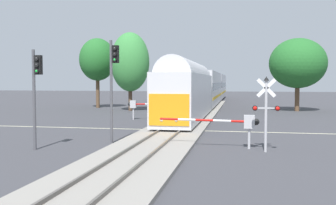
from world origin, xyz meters
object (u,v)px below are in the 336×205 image
Objects in this scene: crossing_gate_near at (239,123)px; oak_far_right at (298,63)px; commuter_train at (207,87)px; crossing_gate_far at (141,105)px; pine_left_background at (97,60)px; traffic_signal_near_left at (36,83)px; crossing_signal_mast at (266,106)px; oak_behind_train at (130,62)px; traffic_signal_median at (113,75)px.

oak_far_right is at bearing 75.95° from crossing_gate_near.
commuter_train is 13.38m from oak_far_right.
crossing_gate_far is at bearing -139.54° from oak_far_right.
pine_left_background is (-25.88, 1.20, 0.78)m from oak_far_right.
traffic_signal_near_left is at bearing -120.10° from oak_far_right.
crossing_gate_near is at bearing -56.31° from pine_left_background.
crossing_gate_near is 1.83m from crossing_signal_mast.
commuter_train is 13.05m from oak_behind_train.
oak_behind_train is (-2.76, 26.58, 2.42)m from traffic_signal_near_left.
oak_far_right is at bearing 62.64° from traffic_signal_median.
traffic_signal_median is 0.62× the size of oak_behind_train.
oak_behind_train reaches higher than pine_left_background.
oak_behind_train is (-4.13, 10.39, 4.53)m from crossing_gate_far.
crossing_gate_near is 27.92m from oak_behind_train.
traffic_signal_near_left reaches higher than crossing_signal_mast.
traffic_signal_median is at bearing 172.20° from crossing_signal_mast.
crossing_signal_mast is 0.65× the size of traffic_signal_median.
crossing_gate_near is 1.40× the size of crossing_signal_mast.
crossing_gate_near is 0.57× the size of pine_left_background.
crossing_signal_mast is 0.73× the size of traffic_signal_near_left.
oak_behind_train reaches higher than crossing_gate_far.
commuter_train is 10.51× the size of traffic_signal_median.
oak_far_right is 20.23m from oak_behind_train.
traffic_signal_near_left is 0.60× the size of oak_far_right.
pine_left_background is (-11.91, 28.18, 2.56)m from traffic_signal_median.
commuter_train is 11.92× the size of traffic_signal_near_left.
traffic_signal_near_left is (-1.37, -16.19, 2.11)m from crossing_gate_far.
traffic_signal_median reaches higher than crossing_gate_far.
oak_far_right is at bearing -28.46° from commuter_train.
crossing_gate_far is 16.38m from traffic_signal_near_left.
commuter_train is 11.62× the size of crossing_gate_near.
pine_left_background is (-14.41, -5.01, 3.79)m from commuter_train.
oak_far_right reaches higher than crossing_gate_near.
commuter_train reaches higher than crossing_gate_far.
crossing_gate_far is at bearing -68.35° from oak_behind_train.
pine_left_background reaches higher than commuter_train.
traffic_signal_near_left is 0.55× the size of pine_left_background.
traffic_signal_near_left is at bearing -172.35° from crossing_signal_mast.
oak_far_right reaches higher than crossing_signal_mast.
commuter_train is at bearing 99.85° from crossing_signal_mast.
traffic_signal_median is 0.63× the size of pine_left_background.
commuter_train is at bearing 19.18° from pine_left_background.
crossing_gate_near is 0.61× the size of oak_far_right.
oak_far_right reaches higher than commuter_train.
oak_behind_train is at bearing 118.50° from crossing_gate_near.
crossing_gate_near is 28.53m from oak_far_right.
commuter_train reaches higher than crossing_gate_near.
pine_left_background reaches higher than crossing_gate_near.
oak_far_right is (5.50, 28.14, 3.41)m from crossing_signal_mast.
traffic_signal_median reaches higher than crossing_gate_near.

